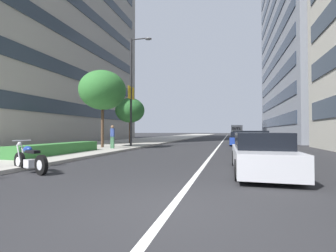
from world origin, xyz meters
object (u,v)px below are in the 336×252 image
at_px(car_mid_block_traffic, 261,154).
at_px(street_tree_near_plaza_corner, 130,110).
at_px(delivery_van_ahead, 237,132).
at_px(street_lamp_with_banners, 134,83).
at_px(pedestrian_on_plaza, 112,137).
at_px(car_lead_in_lane, 239,137).
at_px(street_tree_far_plaza, 103,90).
at_px(motorcycle_second_in_row, 30,160).
at_px(car_far_down_avenue, 254,142).
at_px(car_approaching_light, 240,139).

bearing_deg(car_mid_block_traffic, street_tree_near_plaza_corner, 36.68).
height_order(delivery_van_ahead, street_lamp_with_banners, street_lamp_with_banners).
bearing_deg(pedestrian_on_plaza, car_lead_in_lane, -135.97).
bearing_deg(delivery_van_ahead, street_tree_far_plaza, 161.36).
xyz_separation_m(motorcycle_second_in_row, street_lamp_with_banners, (12.25, 1.45, 5.20)).
height_order(car_mid_block_traffic, pedestrian_on_plaza, pedestrian_on_plaza).
xyz_separation_m(car_mid_block_traffic, street_lamp_with_banners, (10.24, 9.14, 4.98)).
bearing_deg(motorcycle_second_in_row, pedestrian_on_plaza, -58.55).
height_order(car_mid_block_traffic, car_far_down_avenue, car_far_down_avenue).
bearing_deg(motorcycle_second_in_row, street_lamp_with_banners, -63.08).
bearing_deg(car_lead_in_lane, street_tree_far_plaza, 146.21).
relative_size(car_approaching_light, street_tree_far_plaza, 0.69).
relative_size(street_tree_near_plaza_corner, pedestrian_on_plaza, 2.88).
distance_m(motorcycle_second_in_row, car_far_down_avenue, 12.77).
xyz_separation_m(car_far_down_avenue, delivery_van_ahead, (31.07, 0.26, 0.70)).
distance_m(car_approaching_light, delivery_van_ahead, 23.07).
bearing_deg(car_lead_in_lane, street_lamp_with_banners, 146.81).
distance_m(car_far_down_avenue, street_tree_near_plaza_corner, 14.72).
distance_m(car_approaching_light, street_lamp_with_banners, 11.73).
bearing_deg(street_tree_near_plaza_corner, delivery_van_ahead, -27.04).
relative_size(delivery_van_ahead, street_tree_near_plaza_corner, 1.13).
xyz_separation_m(car_approaching_light, pedestrian_on_plaza, (-8.57, 9.43, 0.39)).
bearing_deg(street_lamp_with_banners, car_lead_in_lane, -33.96).
relative_size(car_lead_in_lane, delivery_van_ahead, 0.80).
distance_m(delivery_van_ahead, street_tree_near_plaza_corner, 26.53).
bearing_deg(car_approaching_light, car_mid_block_traffic, -177.35).
bearing_deg(car_mid_block_traffic, car_far_down_avenue, -4.54).
distance_m(car_approaching_light, street_tree_far_plaza, 13.87).
bearing_deg(street_tree_near_plaza_corner, car_lead_in_lane, -53.76).
bearing_deg(street_tree_far_plaza, delivery_van_ahead, -19.82).
bearing_deg(car_far_down_avenue, car_approaching_light, 6.82).
xyz_separation_m(car_mid_block_traffic, street_tree_near_plaza_corner, (15.32, 11.77, 3.11)).
bearing_deg(motorcycle_second_in_row, car_far_down_avenue, -109.76).
distance_m(car_far_down_avenue, car_approaching_light, 8.04).
xyz_separation_m(car_far_down_avenue, car_approaching_light, (8.02, 0.61, -0.04)).
relative_size(motorcycle_second_in_row, street_lamp_with_banners, 0.22).
bearing_deg(car_lead_in_lane, street_tree_near_plaza_corner, 127.00).
height_order(motorcycle_second_in_row, street_lamp_with_banners, street_lamp_with_banners).
distance_m(car_far_down_avenue, pedestrian_on_plaza, 10.06).
bearing_deg(pedestrian_on_plaza, street_tree_far_plaza, -47.46).
relative_size(car_mid_block_traffic, car_far_down_avenue, 1.06).
height_order(car_far_down_avenue, street_tree_far_plaza, street_tree_far_plaza).
bearing_deg(pedestrian_on_plaza, motorcycle_second_in_row, 85.29).
height_order(car_far_down_avenue, pedestrian_on_plaza, pedestrian_on_plaza).
xyz_separation_m(delivery_van_ahead, street_lamp_with_banners, (-28.62, 9.39, 4.24)).
xyz_separation_m(delivery_van_ahead, street_tree_near_plaza_corner, (-23.54, 12.02, 2.37)).
bearing_deg(delivery_van_ahead, street_lamp_with_banners, 163.02).
xyz_separation_m(street_lamp_with_banners, street_tree_far_plaza, (-2.19, 1.72, -0.91)).
height_order(street_tree_near_plaza_corner, pedestrian_on_plaza, street_tree_near_plaza_corner).
bearing_deg(street_tree_near_plaza_corner, motorcycle_second_in_row, -166.76).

